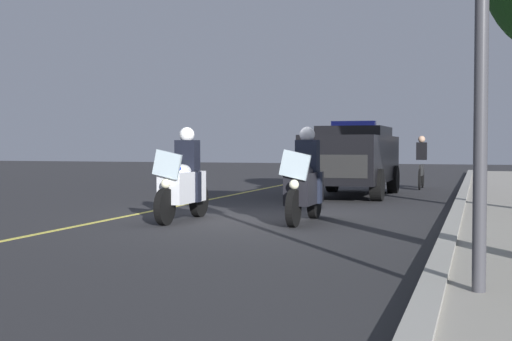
{
  "coord_description": "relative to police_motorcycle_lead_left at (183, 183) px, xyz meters",
  "views": [
    {
      "loc": [
        12.56,
        4.08,
        1.38
      ],
      "look_at": [
        -0.1,
        0.0,
        0.9
      ],
      "focal_mm": 48.68,
      "sensor_mm": 36.0,
      "label": 1
    }
  ],
  "objects": [
    {
      "name": "police_motorcycle_lead_left",
      "position": [
        0.0,
        0.0,
        0.0
      ],
      "size": [
        2.14,
        0.56,
        1.72
      ],
      "color": "black",
      "rests_on": "ground"
    },
    {
      "name": "police_motorcycle_lead_right",
      "position": [
        -0.41,
        2.18,
        0.0
      ],
      "size": [
        2.14,
        0.56,
        1.72
      ],
      "color": "black",
      "rests_on": "ground"
    },
    {
      "name": "cyclist_background",
      "position": [
        -10.96,
        3.41,
        0.14
      ],
      "size": [
        1.76,
        0.32,
        1.69
      ],
      "color": "black",
      "rests_on": "ground"
    },
    {
      "name": "ground_plane",
      "position": [
        -0.92,
        1.08,
        -0.7
      ],
      "size": [
        80.0,
        80.0,
        0.0
      ],
      "primitive_type": "plane",
      "color": "#28282B"
    },
    {
      "name": "lane_stripe_center",
      "position": [
        -0.92,
        -1.38,
        -0.7
      ],
      "size": [
        48.0,
        0.12,
        0.01
      ],
      "primitive_type": "cube",
      "color": "#E0D14C",
      "rests_on": "ground"
    },
    {
      "name": "curb_strip",
      "position": [
        -0.92,
        4.76,
        -0.62
      ],
      "size": [
        48.0,
        0.24,
        0.15
      ],
      "primitive_type": "cube",
      "color": "#9E9B93",
      "rests_on": "ground"
    },
    {
      "name": "police_suv",
      "position": [
        -7.2,
        1.87,
        0.37
      ],
      "size": [
        4.93,
        2.12,
        2.05
      ],
      "color": "black",
      "rests_on": "ground"
    }
  ]
}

